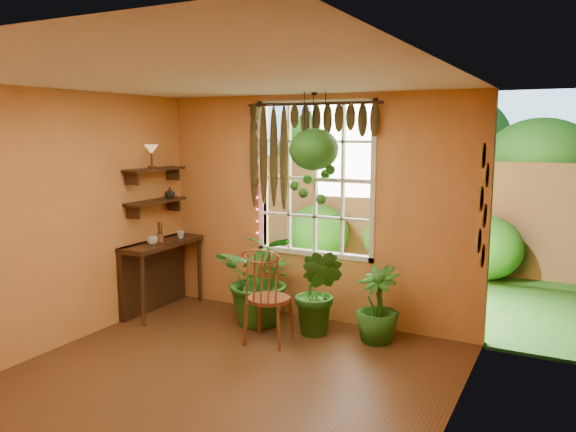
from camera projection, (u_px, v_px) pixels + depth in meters
name	position (u px, v px, depth m)	size (l,w,h in m)	color
floor	(206.00, 392.00, 4.94)	(4.50, 4.50, 0.00)	brown
ceiling	(199.00, 78.00, 4.53)	(4.50, 4.50, 0.00)	white
wall_back	(314.00, 209.00, 6.71)	(4.00, 4.00, 0.00)	#DD8F4B
wall_left	(40.00, 224.00, 5.64)	(4.50, 4.50, 0.00)	#DD8F4B
wall_right	(442.00, 269.00, 3.82)	(4.50, 4.50, 0.00)	#DD8F4B
window	(316.00, 179.00, 6.68)	(1.52, 0.10, 1.86)	white
valance_vine	(305.00, 130.00, 6.52)	(1.70, 0.12, 1.10)	#39210F
string_lights	(257.00, 173.00, 6.94)	(0.03, 0.03, 1.54)	#FF2633
wall_plates	(482.00, 207.00, 5.37)	(0.04, 0.32, 1.10)	#EFE0C3
counter_ledge	(156.00, 267.00, 7.13)	(0.40, 1.20, 0.90)	#39210F
shelf_lower	(156.00, 202.00, 6.98)	(0.25, 0.90, 0.04)	#39210F
shelf_upper	(155.00, 169.00, 6.92)	(0.25, 0.90, 0.04)	#39210F
backyard	(427.00, 183.00, 10.66)	(14.00, 10.00, 12.00)	#1C5017
windsor_chair	(268.00, 311.00, 6.03)	(0.51, 0.53, 1.23)	brown
potted_plant_left	(262.00, 278.00, 6.59)	(1.02, 0.88, 1.13)	#164913
potted_plant_mid	(319.00, 292.00, 6.24)	(0.55, 0.44, 1.00)	#164913
potted_plant_right	(377.00, 305.00, 6.05)	(0.47, 0.47, 0.83)	#164913
hanging_basket	(314.00, 156.00, 6.33)	(0.56, 0.56, 1.26)	black
cup_a	(152.00, 240.00, 6.83)	(0.13, 0.13, 0.10)	silver
cup_b	(181.00, 235.00, 7.22)	(0.10, 0.10, 0.09)	beige
brush_jar	(160.00, 232.00, 6.98)	(0.09, 0.09, 0.32)	brown
shelf_vase	(170.00, 193.00, 7.20)	(0.13, 0.13, 0.14)	#B2AD99
tiffany_lamp	(151.00, 151.00, 6.82)	(0.17, 0.17, 0.29)	#583719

